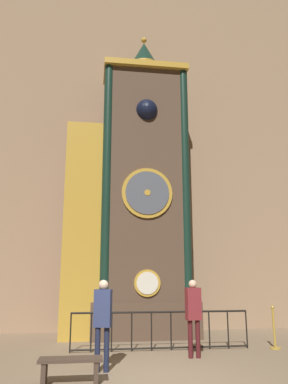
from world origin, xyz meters
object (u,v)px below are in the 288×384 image
(stanchion_post, at_px, (274,334))
(visitor_bench, at_px, (71,366))
(clock_tower, at_px, (132,198))
(visitor_near, at_px, (103,316))
(visitor_far, at_px, (193,310))

(stanchion_post, xyz_separation_m, visitor_bench, (-5.08, -2.55, -0.05))
(clock_tower, height_order, visitor_near, clock_tower)
(visitor_far, height_order, visitor_bench, visitor_far)
(visitor_near, bearing_deg, visitor_far, 39.38)
(clock_tower, xyz_separation_m, visitor_bench, (-1.58, -4.85, -4.04))
(clock_tower, distance_m, visitor_far, 4.65)
(visitor_near, height_order, visitor_far, visitor_near)
(stanchion_post, bearing_deg, visitor_bench, -153.30)
(visitor_far, bearing_deg, visitor_bench, -153.15)
(stanchion_post, bearing_deg, visitor_far, -161.77)
(visitor_near, bearing_deg, stanchion_post, 36.10)
(visitor_near, relative_size, visitor_far, 1.01)
(clock_tower, distance_m, visitor_bench, 6.51)
(visitor_near, distance_m, visitor_bench, 1.23)
(clock_tower, height_order, stanchion_post, clock_tower)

